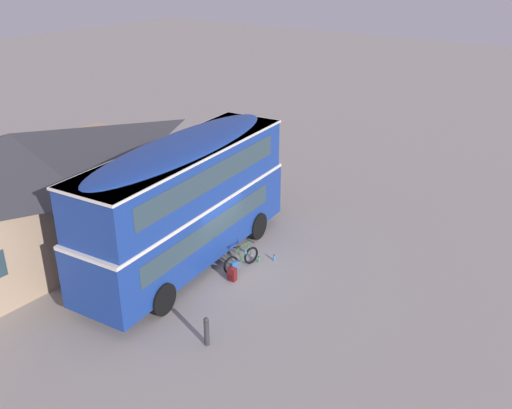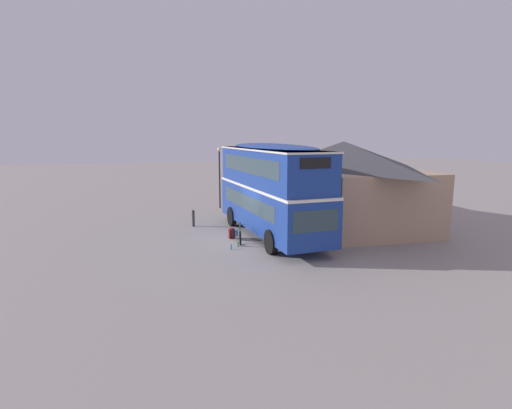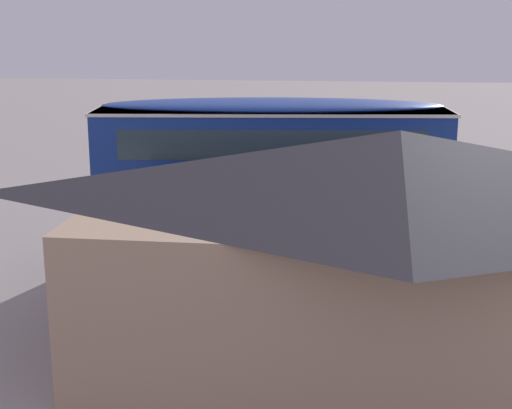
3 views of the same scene
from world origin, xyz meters
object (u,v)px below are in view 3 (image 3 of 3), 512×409
Objects in this scene: double_decker_bus at (271,177)px; water_bottle_green_metal at (227,241)px; backpack_on_ground at (278,237)px; kerb_bollard at (382,220)px; touring_bicycle at (252,236)px; water_bottle_blue_sports at (216,236)px.

water_bottle_green_metal is (1.56, -2.08, -2.53)m from double_decker_bus.
kerb_bollard is (-3.27, -1.58, 0.22)m from backpack_on_ground.
touring_bicycle reaches higher than water_bottle_green_metal.
backpack_on_ground is 2.15× the size of water_bottle_blue_sports.
backpack_on_ground is at bearing 167.62° from water_bottle_blue_sports.
water_bottle_green_metal is (1.60, -0.03, -0.16)m from backpack_on_ground.
touring_bicycle is (0.76, -1.82, -2.27)m from double_decker_bus.
kerb_bollard is at bearing -156.00° from touring_bicycle.
kerb_bollard is at bearing -132.36° from double_decker_bus.
touring_bicycle reaches higher than water_bottle_blue_sports.
touring_bicycle is at bearing 161.91° from water_bottle_green_metal.
touring_bicycle is at bearing 16.31° from backpack_on_ground.
water_bottle_blue_sports reaches higher than water_bottle_green_metal.
touring_bicycle is 1.72× the size of kerb_bollard.
water_bottle_blue_sports is (1.23, -0.68, -0.25)m from touring_bicycle.
kerb_bollard is at bearing -162.37° from water_bottle_green_metal.
water_bottle_green_metal is at bearing 135.65° from water_bottle_blue_sports.
water_bottle_green_metal is at bearing 17.63° from kerb_bollard.
double_decker_bus is at bearing 112.58° from touring_bicycle.
touring_bicycle is 6.65× the size of water_bottle_blue_sports.
backpack_on_ground is at bearing -163.69° from touring_bicycle.
double_decker_bus is 10.26× the size of kerb_bollard.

